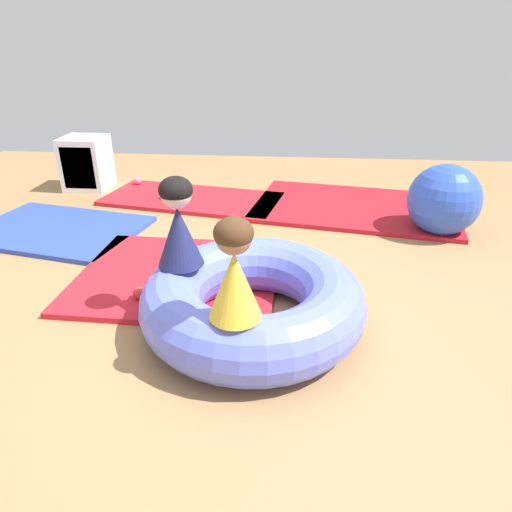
# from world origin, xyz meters

# --- Properties ---
(ground_plane) EXTENTS (8.00, 8.00, 0.00)m
(ground_plane) POSITION_xyz_m (0.00, 0.00, 0.00)
(ground_plane) COLOR #9E7549
(gym_mat_far_left) EXTENTS (2.08, 1.55, 0.04)m
(gym_mat_far_left) POSITION_xyz_m (0.88, 1.93, 0.02)
(gym_mat_far_left) COLOR #B21923
(gym_mat_far_left) RESTS_ON ground
(gym_mat_center_rear) EXTENTS (1.88, 1.12, 0.04)m
(gym_mat_center_rear) POSITION_xyz_m (-0.75, 2.04, 0.02)
(gym_mat_center_rear) COLOR red
(gym_mat_center_rear) RESTS_ON ground
(gym_mat_near_right) EXTENTS (1.39, 1.22, 0.04)m
(gym_mat_near_right) POSITION_xyz_m (-0.49, 0.40, 0.02)
(gym_mat_near_right) COLOR red
(gym_mat_near_right) RESTS_ON ground
(gym_mat_far_right) EXTENTS (1.56, 1.23, 0.04)m
(gym_mat_far_right) POSITION_xyz_m (-1.74, 1.12, 0.02)
(gym_mat_far_right) COLOR #2D47B7
(gym_mat_far_right) RESTS_ON ground
(inflatable_cushion) EXTENTS (1.27, 1.27, 0.35)m
(inflatable_cushion) POSITION_xyz_m (0.08, -0.14, 0.18)
(inflatable_cushion) COLOR #6070E5
(inflatable_cushion) RESTS_ON ground
(child_in_navy) EXTENTS (0.30, 0.30, 0.51)m
(child_in_navy) POSITION_xyz_m (-0.34, -0.06, 0.60)
(child_in_navy) COLOR navy
(child_in_navy) RESTS_ON inflatable_cushion
(child_in_yellow) EXTENTS (0.27, 0.27, 0.49)m
(child_in_yellow) POSITION_xyz_m (0.04, -0.57, 0.59)
(child_in_yellow) COLOR yellow
(child_in_yellow) RESTS_ON inflatable_cushion
(play_ball_yellow) EXTENTS (0.08, 0.08, 0.08)m
(play_ball_yellow) POSITION_xyz_m (-1.01, 1.96, 0.08)
(play_ball_yellow) COLOR yellow
(play_ball_yellow) RESTS_ON gym_mat_center_rear
(play_ball_orange) EXTENTS (0.08, 0.08, 0.08)m
(play_ball_orange) POSITION_xyz_m (-0.04, 0.12, 0.08)
(play_ball_orange) COLOR orange
(play_ball_orange) RESTS_ON gym_mat_near_right
(play_ball_pink) EXTENTS (0.09, 0.09, 0.09)m
(play_ball_pink) POSITION_xyz_m (-1.45, 2.42, 0.08)
(play_ball_pink) COLOR pink
(play_ball_pink) RESTS_ON gym_mat_center_rear
(play_ball_red) EXTENTS (0.08, 0.08, 0.08)m
(play_ball_red) POSITION_xyz_m (-0.65, 0.04, 0.08)
(play_ball_red) COLOR red
(play_ball_red) RESTS_ON gym_mat_near_right
(exercise_ball_large) EXTENTS (0.60, 0.60, 0.60)m
(exercise_ball_large) POSITION_xyz_m (1.53, 1.38, 0.30)
(exercise_ball_large) COLOR blue
(exercise_ball_large) RESTS_ON ground
(storage_cube) EXTENTS (0.44, 0.44, 0.56)m
(storage_cube) POSITION_xyz_m (-1.97, 2.34, 0.28)
(storage_cube) COLOR white
(storage_cube) RESTS_ON ground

